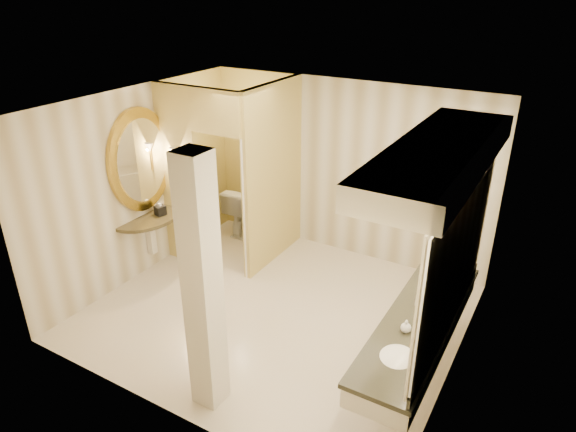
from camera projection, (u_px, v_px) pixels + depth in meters
name	position (u px, v px, depth m)	size (l,w,h in m)	color
floor	(276.00, 312.00, 6.74)	(4.50, 4.50, 0.00)	beige
ceiling	(274.00, 107.00, 5.60)	(4.50, 4.50, 0.00)	white
wall_back	(344.00, 170.00, 7.73)	(4.50, 0.02, 2.70)	beige
wall_front	(159.00, 301.00, 4.60)	(4.50, 0.02, 2.70)	beige
wall_left	(139.00, 184.00, 7.19)	(0.02, 4.00, 2.70)	beige
wall_right	(466.00, 267.00, 5.14)	(0.02, 4.00, 2.70)	beige
toilet_closet	(244.00, 175.00, 7.42)	(1.50, 1.55, 2.70)	#E2D276
wall_sconce	(174.00, 154.00, 7.22)	(0.14, 0.14, 0.42)	gold
vanity	(432.00, 253.00, 4.83)	(0.75, 2.67, 2.09)	silver
console_shelf	(143.00, 184.00, 7.22)	(1.13, 1.13, 2.02)	black
pillar	(202.00, 288.00, 4.80)	(0.29, 0.29, 2.70)	silver
tissue_box	(160.00, 210.00, 7.38)	(0.14, 0.14, 0.14)	black
toilet	(245.00, 209.00, 8.70)	(0.46, 0.81, 0.82)	white
soap_bottle_a	(419.00, 316.00, 5.08)	(0.06, 0.06, 0.13)	beige
soap_bottle_b	(406.00, 326.00, 4.94)	(0.11, 0.11, 0.13)	silver
soap_bottle_c	(420.00, 297.00, 5.29)	(0.09, 0.09, 0.23)	#C6B28C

